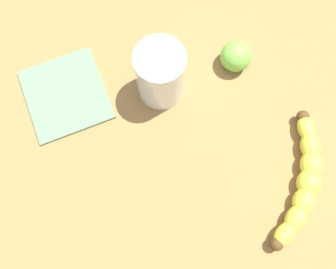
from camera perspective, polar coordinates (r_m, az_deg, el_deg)
The scene contains 5 objects.
wooden_tabletop at distance 61.93cm, azimuth 5.39°, elevation -2.53°, with size 120.00×120.00×3.00cm, color olive.
banana at distance 60.95cm, azimuth 19.89°, elevation -6.69°, with size 21.86×8.29×3.72cm.
smoothie_glass at distance 58.49cm, azimuth -1.15°, elevation 8.92°, with size 7.60×7.60×11.27cm.
lime_fruit at distance 63.94cm, azimuth 10.27°, elevation 11.63°, with size 5.17×5.17×5.17cm, color #75C142.
folded_napkin at distance 64.89cm, azimuth -15.24°, elevation 5.85°, with size 13.60×12.84×0.60cm, color slate.
Camera 1 is at (13.97, -4.69, 61.66)cm, focal length 40.16 mm.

